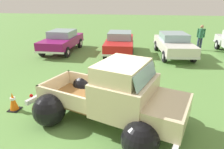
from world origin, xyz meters
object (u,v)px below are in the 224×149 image
(show_car_1, at_px, (120,42))
(lane_cone_1, at_px, (13,102))
(lane_cone_0, at_px, (121,83))
(vintage_pickup_truck, at_px, (117,100))
(spectator_0, at_px, (201,36))
(show_car_0, at_px, (62,40))
(show_car_2, at_px, (174,44))

(show_car_1, relative_size, lane_cone_1, 6.78)
(show_car_1, relative_size, lane_cone_0, 6.78)
(vintage_pickup_truck, xyz_separation_m, lane_cone_0, (-0.12, 2.31, -0.45))
(lane_cone_0, bearing_deg, spectator_0, 57.57)
(show_car_0, distance_m, spectator_0, 9.64)
(show_car_2, bearing_deg, lane_cone_1, -45.02)
(spectator_0, relative_size, lane_cone_1, 2.77)
(lane_cone_0, relative_size, lane_cone_1, 1.00)
(spectator_0, xyz_separation_m, lane_cone_0, (-4.73, -7.45, -0.69))
(show_car_1, bearing_deg, vintage_pickup_truck, 2.91)
(spectator_0, height_order, lane_cone_0, spectator_0)
(show_car_1, relative_size, show_car_2, 0.95)
(show_car_1, height_order, show_car_2, same)
(spectator_0, bearing_deg, show_car_2, -39.82)
(vintage_pickup_truck, distance_m, show_car_0, 9.19)
(lane_cone_0, distance_m, lane_cone_1, 3.95)
(show_car_2, relative_size, lane_cone_0, 7.14)
(show_car_1, bearing_deg, show_car_0, -93.20)
(show_car_2, bearing_deg, show_car_1, -95.84)
(vintage_pickup_truck, relative_size, lane_cone_0, 7.92)
(show_car_0, height_order, lane_cone_0, show_car_0)
(vintage_pickup_truck, height_order, show_car_1, vintage_pickup_truck)
(vintage_pickup_truck, relative_size, spectator_0, 2.86)
(spectator_0, distance_m, lane_cone_0, 8.85)
(vintage_pickup_truck, distance_m, lane_cone_1, 3.49)
(lane_cone_1, bearing_deg, show_car_2, 52.01)
(show_car_0, bearing_deg, show_car_2, 90.86)
(lane_cone_1, bearing_deg, show_car_1, 71.32)
(vintage_pickup_truck, bearing_deg, lane_cone_0, 111.81)
(vintage_pickup_truck, height_order, lane_cone_0, vintage_pickup_truck)
(show_car_1, bearing_deg, show_car_2, 87.74)
(show_car_0, distance_m, lane_cone_1, 7.76)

